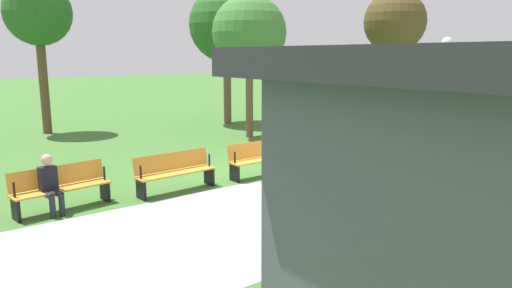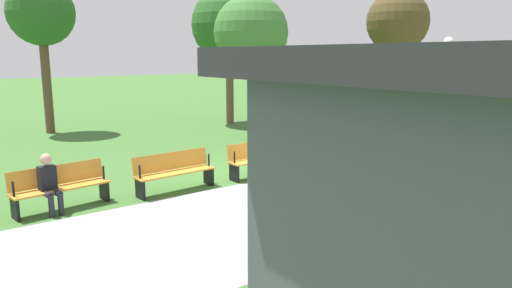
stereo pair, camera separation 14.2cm
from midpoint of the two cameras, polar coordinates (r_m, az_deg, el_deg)
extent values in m
plane|color=#3D6B2D|center=(12.23, 0.53, -3.90)|extent=(120.00, 120.00, 0.00)
cube|color=#939399|center=(10.49, 8.70, -6.50)|extent=(29.21, 4.24, 0.01)
cube|color=orange|center=(17.90, 18.03, 1.74)|extent=(1.97, 0.79, 0.04)
cube|color=orange|center=(18.00, 17.63, 2.59)|extent=(1.91, 0.46, 0.40)
cube|color=black|center=(18.57, 19.97, 1.20)|extent=(0.13, 0.38, 0.43)
cylinder|color=black|center=(18.50, 20.10, 2.40)|extent=(0.05, 0.05, 0.30)
cube|color=black|center=(17.32, 15.86, 0.79)|extent=(0.13, 0.38, 0.43)
cylinder|color=black|center=(17.24, 15.97, 2.07)|extent=(0.05, 0.05, 0.30)
cube|color=orange|center=(15.74, 14.09, 0.77)|extent=(1.96, 0.67, 0.04)
cube|color=orange|center=(15.85, 13.63, 1.74)|extent=(1.92, 0.34, 0.40)
cube|color=black|center=(16.42, 16.31, 0.23)|extent=(0.11, 0.38, 0.43)
cylinder|color=black|center=(16.34, 16.44, 1.58)|extent=(0.05, 0.05, 0.30)
cube|color=black|center=(15.18, 11.61, -0.39)|extent=(0.11, 0.38, 0.43)
cylinder|color=black|center=(15.09, 11.71, 1.07)|extent=(0.05, 0.05, 0.30)
cube|color=orange|center=(13.78, 8.44, -0.42)|extent=(1.95, 0.56, 0.04)
cube|color=orange|center=(13.89, 7.91, 0.69)|extent=(1.93, 0.22, 0.40)
cube|color=black|center=(14.44, 11.07, -0.94)|extent=(0.08, 0.38, 0.43)
cylinder|color=black|center=(14.35, 11.18, 0.59)|extent=(0.05, 0.05, 0.30)
cube|color=black|center=(13.26, 5.51, -1.83)|extent=(0.08, 0.38, 0.43)
cylinder|color=black|center=(13.16, 5.60, -0.17)|extent=(0.05, 0.05, 0.30)
cube|color=orange|center=(12.12, 0.54, -1.85)|extent=(1.92, 0.44, 0.04)
cube|color=orange|center=(12.23, -0.04, -0.58)|extent=(1.92, 0.10, 0.40)
cube|color=black|center=(12.73, 3.74, -2.33)|extent=(0.06, 0.37, 0.43)
cylinder|color=black|center=(12.63, 3.83, -0.60)|extent=(0.04, 0.04, 0.30)
cube|color=black|center=(11.66, -2.98, -3.55)|extent=(0.06, 0.37, 0.43)
cylinder|color=black|center=(11.55, -2.94, -1.67)|extent=(0.04, 0.04, 0.30)
cube|color=orange|center=(10.90, -10.00, -3.46)|extent=(1.95, 0.56, 0.04)
cube|color=orange|center=(11.01, -10.58, -2.04)|extent=(1.93, 0.22, 0.40)
cube|color=black|center=(11.42, -6.08, -3.90)|extent=(0.08, 0.38, 0.43)
cylinder|color=black|center=(11.31, -6.06, -1.98)|extent=(0.05, 0.05, 0.30)
cube|color=black|center=(10.54, -14.18, -5.43)|extent=(0.08, 0.38, 0.43)
cylinder|color=black|center=(10.42, -14.23, -3.37)|extent=(0.05, 0.05, 0.30)
cube|color=orange|center=(10.28, -22.85, -5.04)|extent=(1.96, 0.67, 0.04)
cube|color=orange|center=(10.40, -23.36, -3.52)|extent=(1.92, 0.34, 0.40)
cube|color=black|center=(10.68, -18.26, -5.44)|extent=(0.11, 0.38, 0.43)
cylinder|color=black|center=(10.56, -18.33, -3.41)|extent=(0.05, 0.05, 0.30)
cube|color=black|center=(10.07, -27.54, -7.13)|extent=(0.11, 0.38, 0.43)
cylinder|color=black|center=(9.94, -27.71, -4.98)|extent=(0.05, 0.05, 0.30)
cube|color=black|center=(10.15, -24.34, -3.87)|extent=(0.34, 0.24, 0.50)
sphere|color=tan|center=(10.04, -24.47, -1.74)|extent=(0.22, 0.22, 0.22)
cylinder|color=#23232D|center=(10.08, -23.38, -5.48)|extent=(0.17, 0.37, 0.13)
cylinder|color=#23232D|center=(9.98, -22.91, -6.90)|extent=(0.12, 0.12, 0.43)
cylinder|color=#23232D|center=(10.02, -24.34, -5.65)|extent=(0.17, 0.37, 0.13)
cylinder|color=#23232D|center=(9.92, -23.88, -7.08)|extent=(0.12, 0.12, 0.43)
cylinder|color=#4C3828|center=(21.44, 15.97, 6.95)|extent=(0.37, 0.37, 3.64)
sphere|color=#4C3D1E|center=(21.45, 16.35, 14.08)|extent=(2.63, 2.63, 2.63)
cylinder|color=brown|center=(17.72, -1.03, 5.63)|extent=(0.28, 0.28, 3.02)
sphere|color=#3D7533|center=(17.67, -1.06, 13.41)|extent=(2.74, 2.74, 2.74)
cylinder|color=brown|center=(20.43, -24.58, 6.57)|extent=(0.34, 0.34, 3.88)
sphere|color=#285B23|center=(20.46, -25.20, 14.30)|extent=(2.53, 2.53, 2.53)
cylinder|color=brown|center=(21.44, -3.69, 6.94)|extent=(0.34, 0.34, 3.34)
sphere|color=#285B23|center=(21.43, -3.78, 14.30)|extent=(3.33, 3.33, 3.33)
cylinder|color=black|center=(15.70, 21.49, 4.82)|extent=(0.10, 0.10, 3.34)
sphere|color=white|center=(15.64, 21.95, 11.41)|extent=(0.32, 0.32, 0.32)
camera|label=1|loc=(0.07, -90.33, -0.06)|focal=32.89mm
camera|label=2|loc=(0.07, 89.67, 0.06)|focal=32.89mm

